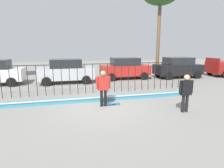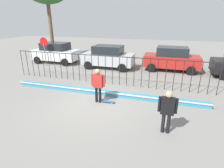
{
  "view_description": "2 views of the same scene",
  "coord_description": "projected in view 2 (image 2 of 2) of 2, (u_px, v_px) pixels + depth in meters",
  "views": [
    {
      "loc": [
        -1.64,
        -8.49,
        2.86
      ],
      "look_at": [
        0.58,
        0.27,
        1.05
      ],
      "focal_mm": 29.97,
      "sensor_mm": 36.0,
      "label": 1
    },
    {
      "loc": [
        3.23,
        -7.66,
        4.02
      ],
      "look_at": [
        0.74,
        0.39,
        0.95
      ],
      "focal_mm": 28.89,
      "sensor_mm": 36.0,
      "label": 2
    }
  ],
  "objects": [
    {
      "name": "parked_car_white",
      "position": [
        56.0,
        53.0,
        17.12
      ],
      "size": [
        4.3,
        2.12,
        1.9
      ],
      "rotation": [
        0.0,
        0.0,
        0.06
      ],
      "color": "silver",
      "rests_on": "ground"
    },
    {
      "name": "skateboarder",
      "position": [
        98.0,
        83.0,
        8.86
      ],
      "size": [
        0.7,
        0.26,
        1.74
      ],
      "rotation": [
        0.0,
        0.0,
        0.47
      ],
      "color": "black",
      "rests_on": "ground"
    },
    {
      "name": "parked_car_red",
      "position": [
        171.0,
        59.0,
        14.51
      ],
      "size": [
        4.3,
        2.12,
        1.9
      ],
      "rotation": [
        0.0,
        0.0,
        -0.08
      ],
      "color": "#B2231E",
      "rests_on": "ground"
    },
    {
      "name": "ground_plane",
      "position": [
        96.0,
        103.0,
        9.15
      ],
      "size": [
        60.0,
        60.0,
        0.0
      ],
      "primitive_type": "plane",
      "color": "gray"
    },
    {
      "name": "stop_sign",
      "position": [
        44.0,
        48.0,
        15.72
      ],
      "size": [
        0.76,
        0.07,
        2.5
      ],
      "color": "slate",
      "rests_on": "ground"
    },
    {
      "name": "parked_car_silver",
      "position": [
        108.0,
        57.0,
        15.27
      ],
      "size": [
        4.3,
        2.12,
        1.9
      ],
      "rotation": [
        0.0,
        0.0,
        0.04
      ],
      "color": "#B7BABF",
      "rests_on": "ground"
    },
    {
      "name": "bowl_coping_ledge",
      "position": [
        103.0,
        93.0,
        10.08
      ],
      "size": [
        11.0,
        0.4,
        0.27
      ],
      "color": "teal",
      "rests_on": "ground"
    },
    {
      "name": "skateboard",
      "position": [
        107.0,
        101.0,
        9.14
      ],
      "size": [
        0.8,
        0.2,
        0.07
      ],
      "rotation": [
        0.0,
        0.0,
        0.34
      ],
      "color": "#26598C",
      "rests_on": "ground"
    },
    {
      "name": "perimeter_fence",
      "position": [
        112.0,
        67.0,
        11.34
      ],
      "size": [
        14.04,
        0.04,
        1.84
      ],
      "color": "black",
      "rests_on": "ground"
    },
    {
      "name": "camera_operator",
      "position": [
        167.0,
        108.0,
        6.42
      ],
      "size": [
        0.68,
        0.25,
        1.68
      ],
      "rotation": [
        0.0,
        0.0,
        3.11
      ],
      "color": "black",
      "rests_on": "ground"
    }
  ]
}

